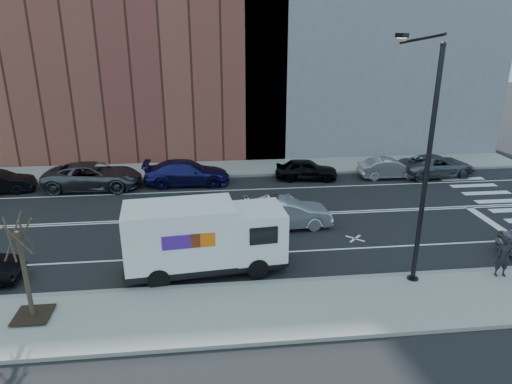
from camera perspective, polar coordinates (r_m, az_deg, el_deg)
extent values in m
plane|color=black|center=(24.32, -3.74, -3.18)|extent=(120.00, 120.00, 0.00)
cube|color=gray|center=(16.53, -2.24, -14.80)|extent=(44.00, 3.60, 0.15)
cube|color=gray|center=(32.59, -4.49, 2.92)|extent=(44.00, 3.60, 0.15)
cube|color=gray|center=(18.03, -2.66, -11.55)|extent=(44.00, 0.25, 0.17)
cube|color=gray|center=(30.86, -4.37, 1.99)|extent=(44.00, 0.25, 0.17)
cube|color=brown|center=(38.70, -18.14, 21.10)|extent=(26.00, 10.00, 22.00)
cylinder|color=black|center=(17.64, 20.52, 2.18)|extent=(0.18, 0.18, 9.00)
cylinder|color=black|center=(19.34, 18.96, -10.34)|extent=(0.44, 0.44, 0.20)
sphere|color=black|center=(16.95, 22.38, 16.67)|extent=(0.20, 0.20, 0.20)
cylinder|color=black|center=(18.47, 19.91, 17.56)|extent=(0.11, 3.49, 0.48)
cube|color=black|center=(20.02, 17.78, 18.15)|extent=(0.25, 0.80, 0.18)
cube|color=#FFF2CC|center=(20.02, 17.75, 17.86)|extent=(0.18, 0.55, 0.03)
cube|color=black|center=(17.84, -26.10, -13.61)|extent=(1.20, 1.20, 0.04)
cylinder|color=#382B1E|center=(17.10, -26.86, -9.31)|extent=(0.16, 0.16, 3.20)
cylinder|color=#382B1E|center=(16.43, -26.79, -5.03)|extent=(0.06, 0.80, 1.44)
cylinder|color=#382B1E|center=(16.70, -27.08, -4.69)|extent=(0.81, 0.31, 1.19)
cylinder|color=#382B1E|center=(16.72, -28.07, -4.83)|extent=(0.58, 0.76, 1.50)
cylinder|color=#382B1E|center=(16.48, -28.43, -5.24)|extent=(0.47, 0.61, 1.37)
cylinder|color=#382B1E|center=(16.29, -27.63, -5.37)|extent=(0.72, 0.29, 1.13)
cube|color=black|center=(19.05, -6.49, -8.55)|extent=(6.51, 2.74, 0.31)
cube|color=white|center=(18.84, 0.22, -4.93)|extent=(2.24, 2.38, 2.04)
cube|color=black|center=(18.94, 3.32, -3.81)|extent=(0.24, 1.89, 0.97)
cube|color=black|center=(17.72, 0.97, -5.50)|extent=(1.12, 0.15, 0.72)
cube|color=black|center=(19.71, -0.45, -2.80)|extent=(1.12, 0.15, 0.72)
cube|color=black|center=(19.49, 3.12, -7.41)|extent=(0.35, 2.05, 0.36)
cube|color=white|center=(18.42, -9.50, -5.12)|extent=(4.49, 2.65, 2.35)
cube|color=#47198C|center=(17.31, -9.34, -6.22)|extent=(1.43, 0.16, 0.56)
cube|color=orange|center=(17.35, -6.64, -6.02)|extent=(0.92, 0.11, 0.56)
cube|color=#47198C|center=(19.40, -9.69, -3.32)|extent=(1.43, 0.16, 0.56)
cube|color=orange|center=(19.44, -7.28, -3.15)|extent=(0.92, 0.11, 0.56)
cylinder|color=black|center=(18.43, 0.26, -9.55)|extent=(0.88, 0.37, 0.86)
cylinder|color=black|center=(20.20, -0.96, -6.78)|extent=(0.88, 0.37, 0.86)
cylinder|color=black|center=(18.13, -12.05, -10.56)|extent=(0.88, 0.37, 0.86)
cylinder|color=black|center=(19.93, -12.09, -7.64)|extent=(0.88, 0.37, 0.86)
imported|color=#4A4C52|center=(30.15, -19.68, 1.90)|extent=(5.98, 2.93, 1.64)
imported|color=navy|center=(29.52, -8.65, 2.41)|extent=(5.43, 2.28, 1.57)
imported|color=black|center=(30.36, 6.31, 2.82)|extent=(4.25, 2.15, 1.39)
imported|color=#9C9CA1|center=(31.80, 16.32, 2.87)|extent=(4.07, 1.42, 1.34)
imported|color=#52565A|center=(33.29, 21.65, 3.09)|extent=(5.39, 2.91, 1.44)
imported|color=silver|center=(22.83, 3.66, -2.69)|extent=(4.69, 1.90, 1.51)
imported|color=black|center=(20.57, 28.56, -7.07)|extent=(0.66, 0.46, 1.71)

